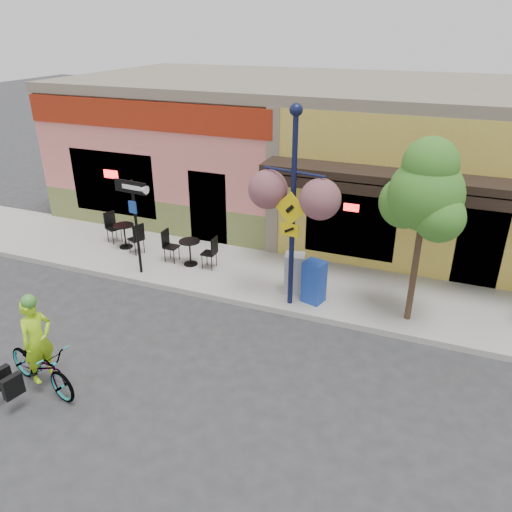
{
  "coord_description": "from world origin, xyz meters",
  "views": [
    {
      "loc": [
        3.42,
        -8.92,
        6.19
      ],
      "look_at": [
        -0.32,
        0.5,
        1.4
      ],
      "focal_mm": 35.0,
      "sensor_mm": 36.0,
      "label": 1
    }
  ],
  "objects_px": {
    "cyclist_rider": "(40,352)",
    "one_way_sign": "(137,228)",
    "bicycle": "(41,366)",
    "newspaper_box_grey": "(294,273)",
    "newspaper_box_blue": "(314,282)",
    "street_tree": "(420,234)",
    "lamp_post": "(293,211)",
    "building": "(342,151)"
  },
  "relations": [
    {
      "from": "cyclist_rider",
      "to": "one_way_sign",
      "type": "bearing_deg",
      "value": 24.36
    },
    {
      "from": "cyclist_rider",
      "to": "one_way_sign",
      "type": "height_order",
      "value": "one_way_sign"
    },
    {
      "from": "bicycle",
      "to": "newspaper_box_grey",
      "type": "height_order",
      "value": "newspaper_box_grey"
    },
    {
      "from": "one_way_sign",
      "to": "newspaper_box_grey",
      "type": "height_order",
      "value": "one_way_sign"
    },
    {
      "from": "newspaper_box_blue",
      "to": "street_tree",
      "type": "distance_m",
      "value": 2.67
    },
    {
      "from": "street_tree",
      "to": "newspaper_box_blue",
      "type": "bearing_deg",
      "value": -178.93
    },
    {
      "from": "cyclist_rider",
      "to": "newspaper_box_blue",
      "type": "xyz_separation_m",
      "value": [
        3.78,
        4.66,
        -0.15
      ]
    },
    {
      "from": "bicycle",
      "to": "lamp_post",
      "type": "xyz_separation_m",
      "value": [
        3.34,
        4.38,
        1.96
      ]
    },
    {
      "from": "bicycle",
      "to": "one_way_sign",
      "type": "height_order",
      "value": "one_way_sign"
    },
    {
      "from": "newspaper_box_blue",
      "to": "street_tree",
      "type": "xyz_separation_m",
      "value": [
        2.18,
        0.04,
        1.54
      ]
    },
    {
      "from": "street_tree",
      "to": "newspaper_box_grey",
      "type": "bearing_deg",
      "value": 175.41
    },
    {
      "from": "cyclist_rider",
      "to": "newspaper_box_blue",
      "type": "bearing_deg",
      "value": -25.77
    },
    {
      "from": "newspaper_box_blue",
      "to": "bicycle",
      "type": "bearing_deg",
      "value": -113.35
    },
    {
      "from": "bicycle",
      "to": "newspaper_box_grey",
      "type": "relative_size",
      "value": 1.83
    },
    {
      "from": "cyclist_rider",
      "to": "newspaper_box_grey",
      "type": "relative_size",
      "value": 1.62
    },
    {
      "from": "building",
      "to": "one_way_sign",
      "type": "relative_size",
      "value": 7.22
    },
    {
      "from": "street_tree",
      "to": "one_way_sign",
      "type": "bearing_deg",
      "value": -177.79
    },
    {
      "from": "cyclist_rider",
      "to": "lamp_post",
      "type": "height_order",
      "value": "lamp_post"
    },
    {
      "from": "one_way_sign",
      "to": "street_tree",
      "type": "xyz_separation_m",
      "value": [
        6.83,
        0.26,
        0.79
      ]
    },
    {
      "from": "building",
      "to": "newspaper_box_blue",
      "type": "height_order",
      "value": "building"
    },
    {
      "from": "lamp_post",
      "to": "cyclist_rider",
      "type": "bearing_deg",
      "value": -116.55
    },
    {
      "from": "bicycle",
      "to": "one_way_sign",
      "type": "xyz_separation_m",
      "value": [
        -0.82,
        4.44,
        0.93
      ]
    },
    {
      "from": "building",
      "to": "lamp_post",
      "type": "relative_size",
      "value": 3.97
    },
    {
      "from": "lamp_post",
      "to": "bicycle",
      "type": "bearing_deg",
      "value": -116.97
    },
    {
      "from": "building",
      "to": "cyclist_rider",
      "type": "distance_m",
      "value": 11.49
    },
    {
      "from": "lamp_post",
      "to": "newspaper_box_grey",
      "type": "distance_m",
      "value": 1.87
    },
    {
      "from": "bicycle",
      "to": "cyclist_rider",
      "type": "height_order",
      "value": "cyclist_rider"
    },
    {
      "from": "building",
      "to": "newspaper_box_grey",
      "type": "height_order",
      "value": "building"
    },
    {
      "from": "cyclist_rider",
      "to": "lamp_post",
      "type": "relative_size",
      "value": 0.36
    },
    {
      "from": "cyclist_rider",
      "to": "newspaper_box_blue",
      "type": "relative_size",
      "value": 1.58
    },
    {
      "from": "building",
      "to": "cyclist_rider",
      "type": "bearing_deg",
      "value": -104.73
    },
    {
      "from": "building",
      "to": "newspaper_box_blue",
      "type": "bearing_deg",
      "value": -82.09
    },
    {
      "from": "newspaper_box_grey",
      "to": "cyclist_rider",
      "type": "bearing_deg",
      "value": -135.73
    },
    {
      "from": "bicycle",
      "to": "street_tree",
      "type": "height_order",
      "value": "street_tree"
    },
    {
      "from": "lamp_post",
      "to": "one_way_sign",
      "type": "height_order",
      "value": "lamp_post"
    },
    {
      "from": "cyclist_rider",
      "to": "street_tree",
      "type": "xyz_separation_m",
      "value": [
        5.96,
        4.7,
        1.39
      ]
    },
    {
      "from": "newspaper_box_blue",
      "to": "newspaper_box_grey",
      "type": "bearing_deg",
      "value": 171.16
    },
    {
      "from": "newspaper_box_blue",
      "to": "street_tree",
      "type": "height_order",
      "value": "street_tree"
    },
    {
      "from": "lamp_post",
      "to": "newspaper_box_grey",
      "type": "xyz_separation_m",
      "value": [
        -0.07,
        0.54,
        -1.79
      ]
    },
    {
      "from": "building",
      "to": "one_way_sign",
      "type": "xyz_separation_m",
      "value": [
        -3.77,
        -6.59,
        -0.84
      ]
    },
    {
      "from": "bicycle",
      "to": "newspaper_box_blue",
      "type": "relative_size",
      "value": 1.79
    },
    {
      "from": "lamp_post",
      "to": "newspaper_box_blue",
      "type": "height_order",
      "value": "lamp_post"
    }
  ]
}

